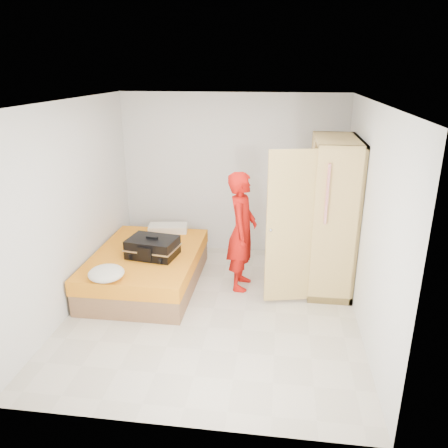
# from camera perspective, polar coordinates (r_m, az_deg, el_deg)

# --- Properties ---
(room) EXTENTS (4.00, 4.02, 2.60)m
(room) POSITION_cam_1_polar(r_m,az_deg,el_deg) (5.24, -1.43, 1.35)
(room) COLOR beige
(room) RESTS_ON ground
(bed) EXTENTS (1.42, 2.02, 0.50)m
(bed) POSITION_cam_1_polar(r_m,az_deg,el_deg) (6.36, -10.00, -5.70)
(bed) COLOR olive
(bed) RESTS_ON ground
(wardrobe) EXTENTS (1.16, 1.31, 2.10)m
(wardrobe) POSITION_cam_1_polar(r_m,az_deg,el_deg) (6.12, 13.43, 0.57)
(wardrobe) COLOR #DAB36A
(wardrobe) RESTS_ON ground
(person) EXTENTS (0.43, 0.63, 1.67)m
(person) POSITION_cam_1_polar(r_m,az_deg,el_deg) (5.99, 2.36, -0.96)
(person) COLOR red
(person) RESTS_ON ground
(suitcase) EXTENTS (0.73, 0.59, 0.29)m
(suitcase) POSITION_cam_1_polar(r_m,az_deg,el_deg) (6.07, -9.31, -3.03)
(suitcase) COLOR black
(suitcase) RESTS_ON bed
(round_cushion) EXTENTS (0.44, 0.44, 0.17)m
(round_cushion) POSITION_cam_1_polar(r_m,az_deg,el_deg) (5.56, -15.12, -6.23)
(round_cushion) COLOR white
(round_cushion) RESTS_ON bed
(pillow) EXTENTS (0.64, 0.39, 0.11)m
(pillow) POSITION_cam_1_polar(r_m,az_deg,el_deg) (6.97, -7.32, -0.54)
(pillow) COLOR white
(pillow) RESTS_ON bed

